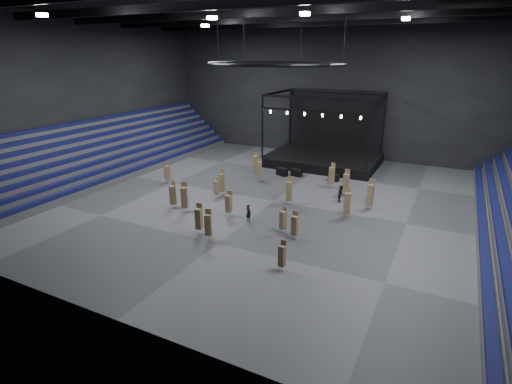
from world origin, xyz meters
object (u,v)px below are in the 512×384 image
at_px(flight_case_left, 282,172).
at_px(chair_stack_9, 216,187).
at_px(crew_member, 341,194).
at_px(stage, 325,152).
at_px(chair_stack_3, 259,169).
at_px(flight_case_right, 334,178).
at_px(flight_case_mid, 297,173).
at_px(chair_stack_16, 222,182).
at_px(chair_stack_12, 173,195).
at_px(chair_stack_11, 184,197).
at_px(chair_stack_1, 289,191).
at_px(chair_stack_17, 283,220).
at_px(chair_stack_2, 347,203).
at_px(chair_stack_7, 255,162).
at_px(chair_stack_15, 370,194).
at_px(chair_stack_6, 199,218).
at_px(chair_stack_8, 346,183).
at_px(chair_stack_5, 229,203).
at_px(chair_stack_4, 282,255).
at_px(chair_stack_10, 208,224).
at_px(chair_stack_0, 167,172).
at_px(chair_stack_13, 294,225).
at_px(chair_stack_14, 332,175).
at_px(man_center, 248,213).

relative_size(flight_case_left, chair_stack_9, 0.65).
distance_m(flight_case_left, crew_member, 10.34).
bearing_deg(stage, chair_stack_3, -110.78).
distance_m(stage, flight_case_right, 8.01).
height_order(flight_case_mid, chair_stack_16, chair_stack_16).
xyz_separation_m(stage, chair_stack_12, (-7.75, -22.23, -0.12)).
bearing_deg(crew_member, stage, 13.34).
xyz_separation_m(chair_stack_3, chair_stack_11, (-1.98, -11.49, 0.07)).
xyz_separation_m(stage, chair_stack_11, (-6.18, -22.55, 0.02)).
bearing_deg(chair_stack_1, chair_stack_17, -77.90).
xyz_separation_m(chair_stack_2, chair_stack_9, (-13.10, -0.68, -0.35)).
bearing_deg(chair_stack_7, chair_stack_15, -19.49).
bearing_deg(chair_stack_11, flight_case_right, 33.18).
bearing_deg(chair_stack_6, chair_stack_11, 128.70).
xyz_separation_m(flight_case_right, chair_stack_2, (4.09, -10.15, 1.06)).
xyz_separation_m(chair_stack_8, chair_stack_15, (2.93, -2.47, 0.02)).
xyz_separation_m(stage, chair_stack_16, (-5.58, -16.98, -0.07)).
relative_size(chair_stack_5, chair_stack_15, 0.81).
height_order(chair_stack_4, chair_stack_12, chair_stack_12).
bearing_deg(chair_stack_3, crew_member, -37.29).
xyz_separation_m(stage, chair_stack_17, (3.69, -22.69, -0.29)).
distance_m(stage, chair_stack_10, 26.49).
distance_m(flight_case_mid, chair_stack_12, 16.35).
relative_size(chair_stack_3, chair_stack_16, 0.99).
bearing_deg(stage, chair_stack_4, -78.03).
bearing_deg(chair_stack_0, chair_stack_15, 26.65).
bearing_deg(chair_stack_3, chair_stack_7, 99.99).
height_order(chair_stack_0, chair_stack_3, chair_stack_3).
height_order(chair_stack_8, crew_member, chair_stack_8).
xyz_separation_m(chair_stack_5, chair_stack_16, (-3.54, 4.61, 0.16)).
height_order(chair_stack_13, chair_stack_17, chair_stack_13).
bearing_deg(flight_case_left, chair_stack_5, -87.09).
relative_size(stage, chair_stack_16, 5.14).
xyz_separation_m(stage, chair_stack_6, (-2.35, -25.81, -0.13)).
distance_m(chair_stack_12, chair_stack_14, 17.08).
xyz_separation_m(flight_case_right, man_center, (-3.32, -14.71, 0.39)).
xyz_separation_m(chair_stack_2, chair_stack_5, (-9.55, -4.28, -0.22)).
distance_m(chair_stack_0, chair_stack_15, 22.22).
bearing_deg(man_center, chair_stack_5, 14.39).
distance_m(chair_stack_11, chair_stack_17, 9.88).
height_order(stage, flight_case_right, stage).
relative_size(chair_stack_3, chair_stack_14, 0.97).
distance_m(chair_stack_11, chair_stack_14, 16.31).
height_order(chair_stack_0, chair_stack_16, chair_stack_16).
relative_size(chair_stack_0, chair_stack_1, 0.82).
relative_size(flight_case_right, chair_stack_11, 0.41).
distance_m(flight_case_left, chair_stack_2, 13.98).
xyz_separation_m(chair_stack_11, man_center, (6.28, 0.67, -0.68)).
relative_size(flight_case_left, chair_stack_6, 0.54).
height_order(chair_stack_8, chair_stack_15, chair_stack_15).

